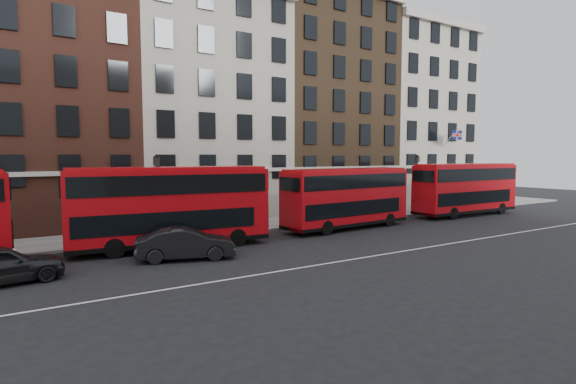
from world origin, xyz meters
TOP-DOWN VIEW (x-y plane):
  - ground at (0.00, 0.00)m, footprint 120.00×120.00m
  - pavement at (0.00, 10.50)m, footprint 80.00×5.00m
  - kerb at (0.00, 8.00)m, footprint 80.00×0.30m
  - road_centre_line at (0.00, -2.00)m, footprint 70.00×0.12m
  - building_terrace at (-0.31, 17.88)m, footprint 64.00×11.95m
  - bus_b at (-6.91, 5.74)m, footprint 11.43×3.75m
  - bus_c at (6.19, 5.73)m, footprint 10.69×3.39m
  - bus_d at (19.91, 5.73)m, footprint 11.08×2.84m
  - car_front at (-7.09, 2.61)m, footprint 5.29×3.18m
  - lamp_post_left at (-6.79, 8.60)m, footprint 0.44×0.44m
  - lamp_post_right at (16.97, 8.75)m, footprint 0.44×0.44m
  - traffic_light at (24.86, 8.57)m, footprint 0.25×0.45m
  - iron_railings at (0.00, 12.70)m, footprint 6.60×0.06m

SIDE VIEW (x-z plane):
  - ground at x=0.00m, z-range 0.00..0.00m
  - road_centre_line at x=0.00m, z-range 0.00..0.01m
  - pavement at x=0.00m, z-range 0.00..0.15m
  - kerb at x=0.00m, z-range 0.00..0.16m
  - iron_railings at x=0.00m, z-range 0.15..1.15m
  - car_front at x=-7.09m, z-range 0.00..1.65m
  - bus_c at x=6.19m, z-range 0.16..4.58m
  - traffic_light at x=24.86m, z-range 0.81..4.08m
  - bus_d at x=19.91m, z-range 0.17..4.81m
  - bus_b at x=-6.91m, z-range 0.17..4.89m
  - lamp_post_left at x=-6.79m, z-range 0.42..5.74m
  - lamp_post_right at x=16.97m, z-range 0.42..5.74m
  - building_terrace at x=-0.31m, z-range -0.76..21.24m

